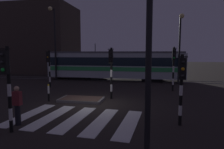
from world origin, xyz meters
TOP-DOWN VIEW (x-y plane):
  - ground_plane at (0.00, 0.00)m, footprint 120.00×120.00m
  - rail_near at (0.00, 10.26)m, footprint 80.00×0.12m
  - rail_far at (0.00, 11.69)m, footprint 80.00×0.12m
  - crosswalk_zebra at (0.00, -2.82)m, footprint 6.10×4.24m
  - traffic_island at (-0.96, 0.71)m, footprint 2.82×1.58m
  - traffic_light_corner_far_right at (5.23, 5.24)m, footprint 0.36×0.42m
  - traffic_light_kerb_mid_left at (-1.91, -4.91)m, footprint 0.36×0.42m
  - traffic_light_corner_near_right at (4.74, -2.84)m, footprint 0.36×0.42m
  - traffic_light_median_centre at (0.84, 1.59)m, footprint 0.36×0.42m
  - traffic_light_corner_far_left at (-5.53, 5.04)m, footprint 0.36×0.42m
  - street_lamp_trackside_right at (6.13, 8.88)m, footprint 0.44×1.21m
  - street_lamp_trackside_left at (-7.11, 9.30)m, footprint 0.44×1.21m
  - tram at (-0.61, 10.97)m, footprint 15.42×2.58m
  - pedestrian_waiting_at_kerb at (-2.15, -4.07)m, footprint 0.36×0.24m
  - bollard_island_edge at (-3.01, 0.20)m, footprint 0.12×0.12m
  - building_backdrop at (-17.11, 18.37)m, footprint 16.80×8.00m

SIDE VIEW (x-z plane):
  - ground_plane at x=0.00m, z-range 0.00..0.00m
  - crosswalk_zebra at x=0.00m, z-range 0.00..0.02m
  - rail_near at x=0.00m, z-range 0.00..0.03m
  - rail_far at x=0.00m, z-range 0.00..0.03m
  - traffic_island at x=-0.96m, z-range 0.00..0.18m
  - bollard_island_edge at x=-3.01m, z-range 0.00..1.11m
  - pedestrian_waiting_at_kerb at x=-2.15m, z-range 0.02..1.73m
  - tram at x=-0.61m, z-range -0.33..3.82m
  - traffic_light_corner_near_right at x=4.74m, z-range 0.49..3.55m
  - traffic_light_corner_far_left at x=-5.53m, z-range 0.53..3.85m
  - traffic_light_kerb_mid_left at x=-1.91m, z-range 0.54..3.91m
  - traffic_light_median_centre at x=0.84m, z-range 0.55..4.01m
  - traffic_light_corner_far_right at x=5.23m, z-range 0.57..4.16m
  - street_lamp_trackside_right at x=6.13m, z-range 0.94..7.62m
  - street_lamp_trackside_left at x=-7.11m, z-range 1.00..8.94m
  - building_backdrop at x=-17.11m, z-range 0.00..10.35m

